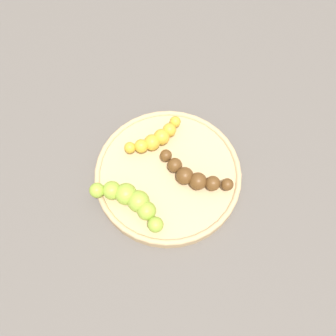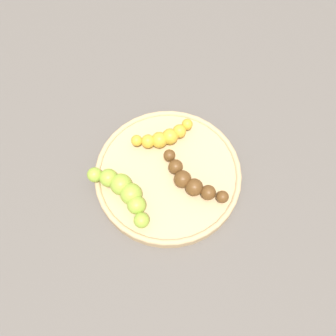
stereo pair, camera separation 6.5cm
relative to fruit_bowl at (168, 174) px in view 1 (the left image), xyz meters
name	(u,v)px [view 1 (the left image)]	position (x,y,z in m)	size (l,w,h in m)	color
ground_plane	(168,177)	(0.00, 0.00, -0.01)	(2.40, 2.40, 0.00)	#56514C
fruit_bowl	(168,174)	(0.00, 0.00, 0.00)	(0.26, 0.26, 0.02)	tan
banana_overripe	(193,175)	(0.01, -0.04, 0.02)	(0.04, 0.14, 0.03)	#593819
banana_spotted	(156,138)	(0.05, 0.04, 0.02)	(0.10, 0.07, 0.03)	gold
banana_green	(130,200)	(-0.08, 0.03, 0.03)	(0.06, 0.14, 0.04)	#8CAD38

